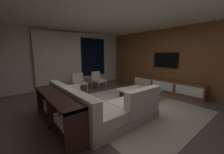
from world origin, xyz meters
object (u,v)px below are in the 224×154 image
Objects in this scene: book_stack_on_coffee_table at (143,88)px; console_table_behind_couch at (57,109)px; coffee_table at (139,94)px; mounted_tv at (165,60)px; sectional_couch at (96,106)px; media_console at (166,86)px; accent_chair_near_window at (98,79)px; side_stool at (88,81)px; accent_chair_by_curtain at (79,81)px.

console_table_behind_couch is at bearing -179.87° from book_stack_on_coffee_table.
coffee_table is 1.03× the size of mounted_tv.
media_console is (3.64, 0.11, -0.04)m from sectional_couch.
accent_chair_near_window is 0.48m from side_stool.
sectional_couch is 0.81× the size of media_console.
media_console is (2.37, -2.51, -0.12)m from side_stool.
book_stack_on_coffee_table is at bearing -174.24° from mounted_tv.
accent_chair_near_window is (1.73, 2.53, 0.14)m from sectional_couch.
media_console is at bearing -41.09° from accent_chair_by_curtain.
side_stool reaches higher than book_stack_on_coffee_table.
mounted_tv is (3.03, -2.29, 0.92)m from accent_chair_by_curtain.
accent_chair_by_curtain is 0.37× the size of console_table_behind_couch.
console_table_behind_couch is (-3.02, -0.01, 0.01)m from book_stack_on_coffee_table.
accent_chair_near_window is at bearing 55.67° from sectional_couch.
side_stool is 0.22× the size of console_table_behind_couch.
accent_chair_by_curtain reaches higher than coffee_table.
side_stool is (0.48, 0.02, -0.06)m from accent_chair_by_curtain.
mounted_tv reaches higher than console_table_behind_couch.
console_table_behind_couch is (-1.70, -2.47, -0.02)m from accent_chair_by_curtain.
accent_chair_by_curtain reaches higher than side_stool.
side_stool is at bearing 108.68° from book_stack_on_coffee_table.
side_stool is 3.31m from console_table_behind_couch.
accent_chair_by_curtain is 1.70× the size of side_stool.
accent_chair_near_window is 1.00× the size of accent_chair_by_curtain.
coffee_table is at bearing -84.34° from accent_chair_near_window.
side_stool is at bearing 48.84° from console_table_behind_couch.
mounted_tv is (1.71, 0.17, 0.94)m from book_stack_on_coffee_table.
coffee_table is 4.20× the size of book_stack_on_coffee_table.
mounted_tv is (2.55, -2.31, 0.98)m from side_stool.
sectional_couch is 1.19× the size of console_table_behind_couch.
sectional_couch is at bearing -175.34° from mounted_tv.
book_stack_on_coffee_table is 0.09× the size of media_console.
sectional_couch is at bearing -176.24° from book_stack_on_coffee_table.
sectional_couch is 3.21× the size of accent_chair_by_curtain.
accent_chair_by_curtain is at bearing 138.91° from media_console.
accent_chair_near_window is 0.37× the size of console_table_behind_couch.
side_stool is 0.41× the size of mounted_tv.
accent_chair_by_curtain reaches higher than media_console.
accent_chair_near_window is 0.95m from accent_chair_by_curtain.
media_console is 4.55m from console_table_behind_couch.
accent_chair_by_curtain is at bearing 116.24° from coffee_table.
coffee_table is at bearing 153.57° from book_stack_on_coffee_table.
media_console is (2.85, -2.49, -0.18)m from accent_chair_by_curtain.
side_stool is at bearing 106.11° from coffee_table.
mounted_tv is at bearing 5.76° from book_stack_on_coffee_table.
accent_chair_near_window reaches higher than console_table_behind_couch.
side_stool is 0.15× the size of media_console.
sectional_couch is 5.43× the size of side_stool.
accent_chair_near_window is (-0.23, 2.33, 0.25)m from coffee_table.
mounted_tv reaches higher than sectional_couch.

